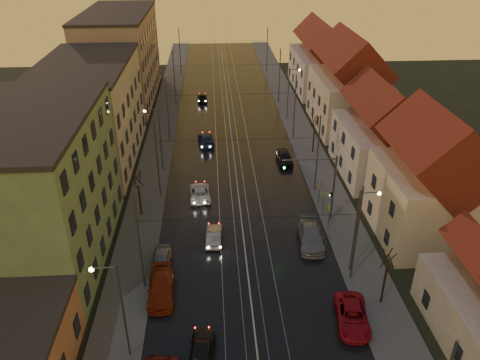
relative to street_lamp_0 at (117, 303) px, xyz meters
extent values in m
cube|color=black|center=(9.10, 38.00, -4.87)|extent=(16.00, 120.00, 0.04)
cube|color=#4C4C4C|center=(-0.90, 38.00, -4.81)|extent=(4.00, 120.00, 0.15)
cube|color=#4C4C4C|center=(19.10, 38.00, -4.81)|extent=(4.00, 120.00, 0.15)
cube|color=gray|center=(6.90, 38.00, -4.83)|extent=(0.06, 120.00, 0.03)
cube|color=gray|center=(8.33, 38.00, -4.83)|extent=(0.06, 120.00, 0.03)
cube|color=gray|center=(9.87, 38.00, -4.83)|extent=(0.06, 120.00, 0.03)
cube|color=gray|center=(11.30, 38.00, -4.83)|extent=(0.06, 120.00, 0.03)
cube|color=#5B7D50|center=(-8.40, 12.00, 1.61)|extent=(10.00, 18.00, 13.00)
cube|color=tan|center=(-8.40, 32.00, 1.11)|extent=(10.00, 20.00, 12.00)
cube|color=#997C62|center=(-8.40, 56.00, 2.11)|extent=(10.00, 24.00, 14.00)
cube|color=beige|center=(26.10, 13.00, -1.39)|extent=(8.50, 10.00, 7.00)
pyramid|color=#5F2315|center=(26.10, 13.00, 4.01)|extent=(8.67, 10.20, 3.80)
cube|color=#B8B3AB|center=(26.10, 26.00, -1.89)|extent=(9.00, 12.00, 6.00)
pyramid|color=#5F2315|center=(26.10, 26.00, 2.71)|extent=(9.18, 12.24, 3.20)
cube|color=beige|center=(26.10, 41.00, -1.14)|extent=(9.00, 14.00, 7.50)
pyramid|color=#5F2315|center=(26.10, 41.00, 4.61)|extent=(9.18, 14.28, 4.00)
cube|color=#B8B3AB|center=(26.10, 59.00, -1.64)|extent=(9.00, 16.00, 6.50)
pyramid|color=#5F2315|center=(26.10, 59.00, 3.36)|extent=(9.18, 16.32, 3.50)
cylinder|color=#595B60|center=(0.50, 7.00, -0.39)|extent=(0.16, 0.16, 9.00)
cylinder|color=#595B60|center=(17.70, 7.00, -0.39)|extent=(0.16, 0.16, 9.00)
cylinder|color=#595B60|center=(0.50, 22.00, -0.39)|extent=(0.16, 0.16, 9.00)
cylinder|color=#595B60|center=(17.70, 22.00, -0.39)|extent=(0.16, 0.16, 9.00)
cylinder|color=#595B60|center=(0.50, 37.00, -0.39)|extent=(0.16, 0.16, 9.00)
cylinder|color=#595B60|center=(17.70, 37.00, -0.39)|extent=(0.16, 0.16, 9.00)
cylinder|color=#595B60|center=(0.50, 52.00, -0.39)|extent=(0.16, 0.16, 9.00)
cylinder|color=#595B60|center=(17.70, 52.00, -0.39)|extent=(0.16, 0.16, 9.00)
cylinder|color=#595B60|center=(0.50, 70.00, -0.39)|extent=(0.16, 0.16, 9.00)
cylinder|color=#595B60|center=(17.70, 70.00, -0.39)|extent=(0.16, 0.16, 9.00)
cylinder|color=#595B60|center=(0.30, 0.00, -0.89)|extent=(0.14, 0.14, 8.00)
cylinder|color=#595B60|center=(-0.50, 0.00, 2.91)|extent=(1.60, 0.10, 0.10)
sphere|color=#FFD88C|center=(-1.22, 0.00, 2.81)|extent=(0.32, 0.32, 0.32)
cylinder|color=#595B60|center=(17.90, 8.00, -0.89)|extent=(0.14, 0.14, 8.00)
cylinder|color=#595B60|center=(18.70, 8.00, 2.91)|extent=(1.60, 0.10, 0.10)
sphere|color=#FFD88C|center=(19.42, 8.00, 2.81)|extent=(0.32, 0.32, 0.32)
cylinder|color=#595B60|center=(0.30, 28.00, -0.89)|extent=(0.14, 0.14, 8.00)
cylinder|color=#595B60|center=(-0.50, 28.00, 2.91)|extent=(1.60, 0.10, 0.10)
sphere|color=#FFD88C|center=(-1.22, 28.00, 2.81)|extent=(0.32, 0.32, 0.32)
cylinder|color=#595B60|center=(17.90, 44.00, -0.89)|extent=(0.14, 0.14, 8.00)
cylinder|color=#595B60|center=(18.70, 44.00, 2.91)|extent=(1.60, 0.10, 0.10)
sphere|color=#FFD88C|center=(19.42, 44.00, 2.81)|extent=(0.32, 0.32, 0.32)
cylinder|color=#595B60|center=(18.10, 16.00, -1.29)|extent=(0.20, 0.20, 7.20)
cylinder|color=#595B60|center=(15.50, 16.00, 2.01)|extent=(5.20, 0.14, 0.14)
imported|color=black|center=(13.10, 16.00, 1.41)|extent=(0.15, 0.18, 0.90)
sphere|color=#19FF3F|center=(13.10, 15.88, 1.26)|extent=(0.20, 0.20, 0.20)
cylinder|color=black|center=(-1.10, 18.00, -3.14)|extent=(0.18, 0.18, 3.50)
cylinder|color=black|center=(-0.86, 18.09, -0.59)|extent=(0.37, 0.92, 1.61)
cylinder|color=black|center=(-1.18, 18.23, -0.59)|extent=(0.91, 0.40, 1.61)
cylinder|color=black|center=(-1.33, 17.91, -0.59)|extent=(0.37, 0.92, 1.61)
cylinder|color=black|center=(-0.97, 17.78, -0.59)|extent=(0.84, 0.54, 1.62)
cylinder|color=black|center=(19.30, 4.00, -3.14)|extent=(0.18, 0.18, 3.50)
cylinder|color=black|center=(19.54, 4.09, -0.59)|extent=(0.37, 0.92, 1.61)
cylinder|color=black|center=(19.22, 4.23, -0.59)|extent=(0.91, 0.40, 1.61)
cylinder|color=black|center=(19.07, 3.91, -0.59)|extent=(0.37, 0.92, 1.61)
cylinder|color=black|center=(19.43, 3.78, -0.59)|extent=(0.84, 0.54, 1.62)
cylinder|color=black|center=(19.50, 32.00, -3.14)|extent=(0.18, 0.18, 3.50)
cylinder|color=black|center=(19.74, 32.09, -0.59)|extent=(0.37, 0.92, 1.61)
cylinder|color=black|center=(19.42, 32.23, -0.59)|extent=(0.91, 0.40, 1.61)
cylinder|color=black|center=(19.27, 31.91, -0.59)|extent=(0.37, 0.92, 1.61)
cylinder|color=black|center=(19.63, 31.78, -0.59)|extent=(0.84, 0.54, 1.62)
imported|color=black|center=(5.27, -0.47, -4.17)|extent=(2.06, 4.34, 1.43)
imported|color=gray|center=(6.30, 13.11, -4.25)|extent=(1.56, 3.95, 1.28)
imported|color=white|center=(4.87, 21.32, -4.24)|extent=(2.46, 4.78, 1.29)
imported|color=navy|center=(5.52, 35.60, -4.17)|extent=(2.42, 5.07, 1.43)
imported|color=black|center=(4.87, 53.44, -4.22)|extent=(1.79, 4.01, 1.34)
imported|color=maroon|center=(1.95, 5.98, -4.15)|extent=(2.27, 5.15, 1.47)
imported|color=gray|center=(1.68, 9.59, -4.19)|extent=(1.66, 4.09, 1.39)
imported|color=#AF1122|center=(16.44, 2.09, -4.20)|extent=(2.94, 5.23, 1.38)
imported|color=#949499|center=(15.30, 12.22, -4.11)|extent=(2.59, 5.52, 1.56)
imported|color=black|center=(15.34, 29.22, -4.15)|extent=(1.88, 4.36, 1.47)
camera|label=1|loc=(6.48, -23.05, 21.32)|focal=35.00mm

